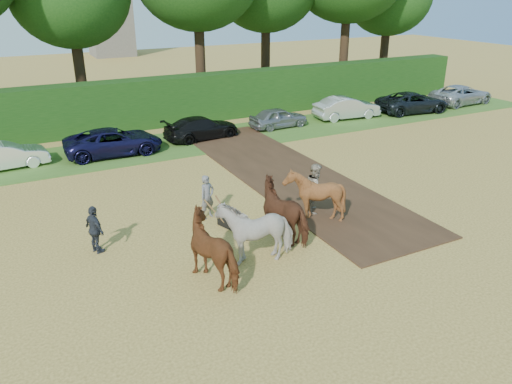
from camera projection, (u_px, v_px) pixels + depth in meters
ground at (351, 244)px, 17.29m from camera, size 120.00×120.00×0.00m
earth_strip at (286, 174)px, 23.66m from camera, size 4.50×17.00×0.05m
grass_verge at (202, 141)px, 28.77m from camera, size 50.00×5.00×0.03m
hedgerow at (175, 100)px, 31.90m from camera, size 46.00×1.60×3.00m
spectator_near at (316, 188)px, 19.46m from camera, size 1.16×1.21×1.96m
spectator_far at (95, 230)px, 16.43m from camera, size 0.72×1.06×1.67m
plough_team at (270, 218)px, 16.82m from camera, size 6.84×5.77×2.05m
parked_cars at (276, 119)px, 30.67m from camera, size 41.13×3.39×1.48m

